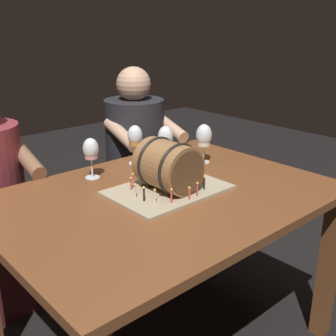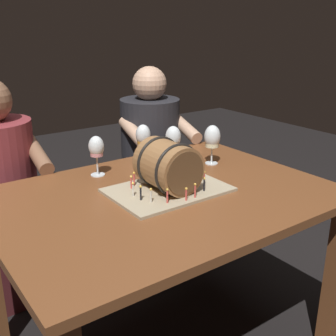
% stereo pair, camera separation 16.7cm
% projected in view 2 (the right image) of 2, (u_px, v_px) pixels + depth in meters
% --- Properties ---
extents(dining_table, '(1.34, 0.98, 0.75)m').
position_uv_depth(dining_table, '(163.00, 217.00, 1.72)').
color(dining_table, brown).
rests_on(dining_table, ground).
extents(barrel_cake, '(0.47, 0.33, 0.22)m').
position_uv_depth(barrel_cake, '(168.00, 169.00, 1.68)').
color(barrel_cake, tan).
rests_on(barrel_cake, dining_table).
extents(wine_glass_white, '(0.08, 0.08, 0.19)m').
position_uv_depth(wine_glass_white, '(212.00, 138.00, 2.00)').
color(wine_glass_white, white).
rests_on(wine_glass_white, dining_table).
extents(wine_glass_amber, '(0.07, 0.07, 0.19)m').
position_uv_depth(wine_glass_amber, '(143.00, 137.00, 2.01)').
color(wine_glass_amber, white).
rests_on(wine_glass_amber, dining_table).
extents(wine_glass_rose, '(0.07, 0.07, 0.18)m').
position_uv_depth(wine_glass_rose, '(96.00, 148.00, 1.84)').
color(wine_glass_rose, white).
rests_on(wine_glass_rose, dining_table).
extents(wine_glass_red, '(0.07, 0.07, 0.19)m').
position_uv_depth(wine_glass_red, '(173.00, 138.00, 1.99)').
color(wine_glass_red, white).
rests_on(wine_glass_red, dining_table).
extents(person_seated_left, '(0.41, 0.49, 1.16)m').
position_uv_depth(person_seated_left, '(2.00, 202.00, 2.09)').
color(person_seated_left, '#4C1B1E').
rests_on(person_seated_left, ground).
extents(person_seated_right, '(0.43, 0.51, 1.16)m').
position_uv_depth(person_seated_right, '(151.00, 169.00, 2.59)').
color(person_seated_right, black).
rests_on(person_seated_right, ground).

